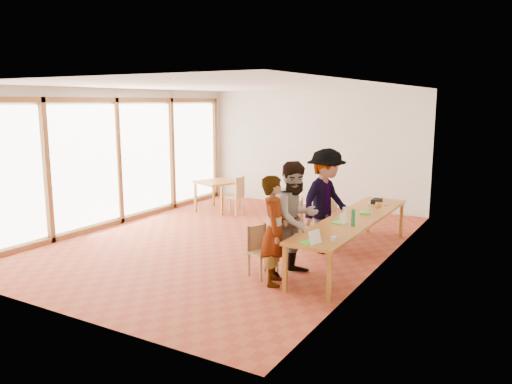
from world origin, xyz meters
TOP-DOWN VIEW (x-y plane):
  - ground at (0.00, 0.00)m, footprint 8.00×8.00m
  - wall_back at (0.00, 4.00)m, footprint 6.00×0.10m
  - wall_front at (0.00, -4.00)m, footprint 6.00×0.10m
  - wall_right at (3.00, 0.00)m, footprint 0.10×8.00m
  - window_wall at (-2.96, 0.00)m, footprint 0.10×8.00m
  - ceiling at (0.00, 0.00)m, footprint 6.00×8.00m
  - communal_table at (2.50, 0.06)m, footprint 0.80×4.00m
  - side_table at (-1.80, 2.18)m, footprint 0.90×0.90m
  - chair_near at (1.47, -1.42)m, footprint 0.49×0.49m
  - chair_mid at (1.40, 0.48)m, footprint 0.52×0.52m
  - chair_far at (1.41, 1.47)m, footprint 0.51×0.51m
  - chair_empty at (1.65, 1.45)m, footprint 0.41×0.41m
  - chair_spare at (-1.15, 2.04)m, footprint 0.47×0.47m
  - person_near at (1.86, -1.64)m, footprint 0.61×0.71m
  - person_mid at (1.95, -1.12)m, footprint 0.98×1.08m
  - person_far at (1.89, 0.27)m, footprint 0.96×1.35m
  - laptop_near at (2.52, -1.75)m, footprint 0.26×0.28m
  - laptop_mid at (2.46, -0.45)m, footprint 0.21×0.24m
  - laptop_far at (2.59, 0.51)m, footprint 0.28×0.29m
  - yellow_mug at (2.62, 1.10)m, footprint 0.14×0.14m
  - green_bottle at (2.69, -0.53)m, footprint 0.07×0.07m
  - clear_glass at (2.20, 0.42)m, footprint 0.07×0.07m
  - condiment_cup at (2.72, -1.46)m, footprint 0.08×0.08m
  - pink_phone at (2.69, 1.37)m, footprint 0.05×0.10m
  - black_pouch at (2.48, 1.45)m, footprint 0.16×0.26m

SIDE VIEW (x-z plane):
  - ground at x=0.00m, z-range 0.00..0.00m
  - chair_near at x=1.47m, z-range 0.28..0.70m
  - chair_empty at x=1.65m, z-range 0.29..0.73m
  - chair_mid at x=1.40m, z-range 0.31..0.78m
  - chair_spare at x=-1.15m, z-range 0.32..0.82m
  - chair_far at x=1.41m, z-range 0.33..0.83m
  - side_table at x=-1.80m, z-range 0.29..1.04m
  - communal_table at x=2.50m, z-range 0.33..1.08m
  - pink_phone at x=2.69m, z-range 0.75..0.76m
  - condiment_cup at x=2.72m, z-range 0.75..0.81m
  - clear_glass at x=2.20m, z-range 0.75..0.84m
  - black_pouch at x=2.48m, z-range 0.75..0.84m
  - yellow_mug at x=2.62m, z-range 0.75..0.85m
  - laptop_mid at x=2.46m, z-range 0.71..0.90m
  - laptop_far at x=2.59m, z-range 0.70..0.91m
  - laptop_near at x=2.52m, z-range 0.70..0.91m
  - person_near at x=1.86m, z-range 0.00..1.65m
  - green_bottle at x=2.69m, z-range 0.75..1.03m
  - person_mid at x=1.95m, z-range 0.00..1.82m
  - person_far at x=1.89m, z-range 0.00..1.90m
  - wall_back at x=0.00m, z-range 0.00..3.00m
  - wall_front at x=0.00m, z-range 0.00..3.00m
  - wall_right at x=3.00m, z-range 0.00..3.00m
  - window_wall at x=-2.96m, z-range 0.00..3.00m
  - ceiling at x=0.00m, z-range 3.00..3.04m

